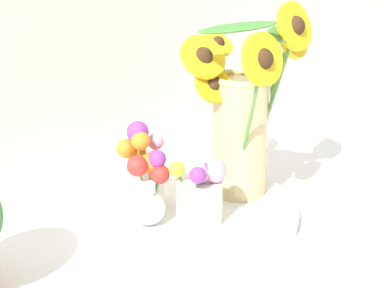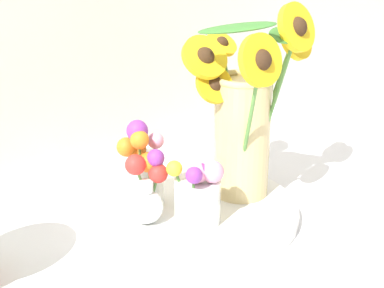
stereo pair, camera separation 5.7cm
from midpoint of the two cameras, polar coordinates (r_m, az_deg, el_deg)
name	(u,v)px [view 2 (the right image)]	position (r m, az deg, el deg)	size (l,w,h in m)	color
ground_plane	(233,224)	(1.03, 5.98, -8.56)	(6.00, 6.00, 0.00)	silver
serving_tray	(192,210)	(1.05, 1.57, -7.07)	(0.41, 0.41, 0.02)	white
mason_jar_sunflowers	(245,117)	(1.03, 7.22, 2.86)	(0.26, 0.21, 0.39)	#D1B77A
vase_small_center	(198,194)	(0.96, 2.34, -5.37)	(0.09, 0.09, 0.13)	white
vase_bulb_right	(147,189)	(0.97, -3.12, -4.82)	(0.07, 0.07, 0.14)	white
vase_small_back	(143,166)	(1.02, -3.62, -2.42)	(0.09, 0.08, 0.18)	white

